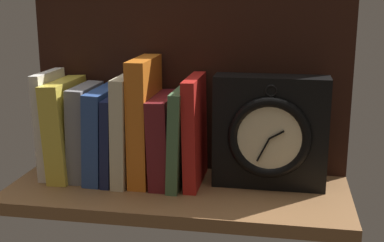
% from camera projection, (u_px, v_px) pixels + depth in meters
% --- Properties ---
extents(ground_plane, '(0.68, 0.27, 0.03)m').
position_uv_depth(ground_plane, '(177.00, 194.00, 1.04)').
color(ground_plane, brown).
extents(back_panel, '(0.68, 0.01, 0.39)m').
position_uv_depth(back_panel, '(189.00, 79.00, 1.12)').
color(back_panel, black).
rests_on(back_panel, ground_plane).
extents(book_white_catcher, '(0.03, 0.13, 0.22)m').
position_uv_depth(book_white_catcher, '(51.00, 123.00, 1.10)').
color(book_white_catcher, silver).
rests_on(book_white_catcher, ground_plane).
extents(book_yellow_seinlanguage, '(0.05, 0.16, 0.20)m').
position_uv_depth(book_yellow_seinlanguage, '(67.00, 128.00, 1.10)').
color(book_yellow_seinlanguage, gold).
rests_on(book_yellow_seinlanguage, ground_plane).
extents(book_gray_chess, '(0.04, 0.13, 0.19)m').
position_uv_depth(book_gray_chess, '(86.00, 131.00, 1.09)').
color(book_gray_chess, gray).
rests_on(book_gray_chess, ground_plane).
extents(book_blue_modern, '(0.04, 0.15, 0.19)m').
position_uv_depth(book_blue_modern, '(103.00, 133.00, 1.08)').
color(book_blue_modern, '#2D4C8E').
rests_on(book_blue_modern, ground_plane).
extents(book_navy_bierce, '(0.03, 0.16, 0.18)m').
position_uv_depth(book_navy_bierce, '(117.00, 137.00, 1.08)').
color(book_navy_bierce, '#192147').
rests_on(book_navy_bierce, ground_plane).
extents(book_cream_twain, '(0.03, 0.16, 0.22)m').
position_uv_depth(book_cream_twain, '(128.00, 127.00, 1.07)').
color(book_cream_twain, beige).
rests_on(book_cream_twain, ground_plane).
extents(book_orange_pandolfini, '(0.04, 0.15, 0.25)m').
position_uv_depth(book_orange_pandolfini, '(145.00, 120.00, 1.06)').
color(book_orange_pandolfini, orange).
rests_on(book_orange_pandolfini, ground_plane).
extents(book_maroon_dawkins, '(0.05, 0.16, 0.18)m').
position_uv_depth(book_maroon_dawkins, '(165.00, 139.00, 1.06)').
color(book_maroon_dawkins, maroon).
rests_on(book_maroon_dawkins, ground_plane).
extents(book_green_romantic, '(0.03, 0.17, 0.20)m').
position_uv_depth(book_green_romantic, '(182.00, 135.00, 1.05)').
color(book_green_romantic, '#476B44').
rests_on(book_green_romantic, ground_plane).
extents(book_red_requiem, '(0.03, 0.15, 0.22)m').
position_uv_depth(book_red_requiem, '(195.00, 131.00, 1.05)').
color(book_red_requiem, red).
rests_on(book_red_requiem, ground_plane).
extents(framed_clock, '(0.22, 0.08, 0.22)m').
position_uv_depth(framed_clock, '(270.00, 133.00, 1.02)').
color(framed_clock, black).
rests_on(framed_clock, ground_plane).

